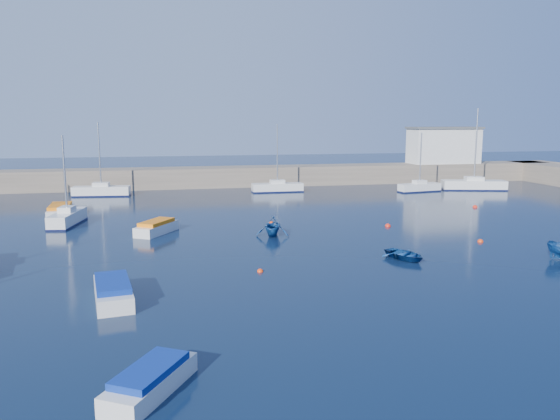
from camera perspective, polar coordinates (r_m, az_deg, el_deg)
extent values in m
plane|color=#0C1B34|center=(30.48, 7.80, -7.73)|extent=(220.00, 220.00, 0.00)
cube|color=#736658|center=(74.44, -4.19, 3.52)|extent=(96.00, 4.50, 2.60)
cube|color=silver|center=(83.65, 16.72, 6.41)|extent=(10.00, 4.00, 5.00)
cube|color=silver|center=(50.21, -21.32, -0.82)|extent=(2.55, 5.86, 1.13)
cylinder|color=#B7BABC|center=(49.72, -21.58, 3.52)|extent=(0.17, 0.17, 6.52)
cube|color=silver|center=(67.84, -18.16, 1.88)|extent=(6.68, 2.50, 1.15)
cylinder|color=#B7BABC|center=(67.45, -18.35, 5.53)|extent=(0.17, 0.17, 7.51)
cube|color=silver|center=(68.21, -0.28, 2.36)|extent=(6.34, 1.80, 1.08)
cylinder|color=#B7BABC|center=(67.82, -0.28, 5.87)|extent=(0.16, 0.16, 7.28)
cube|color=silver|center=(70.57, 14.36, 2.28)|extent=(5.67, 2.43, 1.03)
cylinder|color=#B7BABC|center=(70.23, 14.48, 5.26)|extent=(0.15, 0.15, 6.31)
cube|color=silver|center=(74.45, 19.58, 2.47)|extent=(8.23, 4.18, 1.22)
cylinder|color=#B7BABC|center=(74.05, 19.80, 6.44)|extent=(0.17, 0.17, 9.11)
cube|color=silver|center=(28.76, -17.05, -8.32)|extent=(2.35, 4.98, 0.78)
cube|color=navy|center=(28.60, -17.11, -7.29)|extent=(2.10, 3.79, 0.29)
cube|color=silver|center=(44.40, -12.76, -1.92)|extent=(3.55, 4.47, 0.77)
cube|color=orange|center=(44.30, -12.79, -1.25)|extent=(2.92, 3.51, 0.29)
cube|color=silver|center=(55.20, -21.97, -0.16)|extent=(2.14, 5.42, 0.80)
cube|color=orange|center=(55.12, -22.00, 0.40)|extent=(1.98, 4.08, 0.30)
cube|color=silver|center=(19.42, -13.36, -17.19)|extent=(3.23, 4.11, 0.68)
cube|color=navy|center=(19.22, -13.42, -15.95)|extent=(2.66, 3.23, 0.25)
imported|color=navy|center=(36.32, 12.93, -4.57)|extent=(3.10, 3.58, 0.62)
imported|color=navy|center=(42.38, -0.76, -1.68)|extent=(3.30, 3.57, 1.56)
sphere|color=#F0390C|center=(32.68, -2.08, -6.47)|extent=(0.38, 0.38, 0.38)
sphere|color=red|center=(47.09, 11.20, -1.70)|extent=(0.51, 0.51, 0.51)
sphere|color=#F0390C|center=(43.06, 20.20, -3.15)|extent=(0.44, 0.44, 0.44)
sphere|color=#F0390C|center=(47.58, -0.91, -1.40)|extent=(0.38, 0.38, 0.38)
sphere|color=red|center=(59.66, 19.71, 0.26)|extent=(0.50, 0.50, 0.50)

